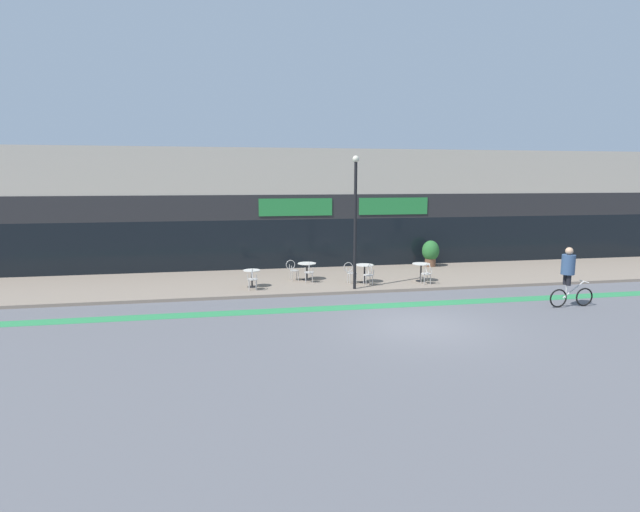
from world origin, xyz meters
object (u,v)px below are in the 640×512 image
object	(u,v)px
bistro_table_2	(365,270)
cafe_chair_2_near	(369,273)
cafe_chair_0_near	(252,278)
cafe_chair_1_side	(293,269)
bistro_table_3	(421,269)
lamp_post	(355,213)
cafe_chair_3_near	(427,272)
cafe_chair_1_near	(309,271)
planter_pot	(431,252)
cyclist_0	(569,272)
bistro_table_1	(307,268)
bistro_table_0	(252,275)
cafe_chair_2_side	(350,271)

from	to	relation	value
bistro_table_2	cafe_chair_2_near	world-z (taller)	cafe_chair_2_near
cafe_chair_0_near	cafe_chair_1_side	distance (m)	2.45
bistro_table_3	lamp_post	distance (m)	4.12
cafe_chair_2_near	cafe_chair_3_near	size ratio (longest dim) A/B	1.00
cafe_chair_2_near	cafe_chair_1_near	bearing A→B (deg)	60.75
cafe_chair_2_near	planter_pot	world-z (taller)	planter_pot
cafe_chair_3_near	cyclist_0	size ratio (longest dim) A/B	0.42
cafe_chair_2_near	lamp_post	bearing A→B (deg)	117.09
cafe_chair_1_near	lamp_post	world-z (taller)	lamp_post
bistro_table_1	planter_pot	size ratio (longest dim) A/B	0.61
bistro_table_2	cafe_chair_2_near	xyz separation A→B (m)	(0.01, -0.63, -0.04)
bistro_table_0	cafe_chair_0_near	xyz separation A→B (m)	(-0.01, -0.62, 0.01)
bistro_table_3	planter_pot	world-z (taller)	planter_pot
cafe_chair_2_side	lamp_post	world-z (taller)	lamp_post
bistro_table_0	cyclist_0	distance (m)	11.82
cafe_chair_1_side	cafe_chair_2_side	size ratio (longest dim) A/B	1.00
bistro_table_0	cafe_chair_1_near	xyz separation A→B (m)	(2.42, 0.41, 0.01)
bistro_table_2	bistro_table_3	distance (m)	2.46
cafe_chair_0_near	cafe_chair_3_near	bearing A→B (deg)	-83.59
bistro_table_3	cafe_chair_2_near	size ratio (longest dim) A/B	0.86
cafe_chair_1_side	bistro_table_1	bearing A→B (deg)	-6.94
bistro_table_1	cafe_chair_1_near	world-z (taller)	cafe_chair_1_near
bistro_table_3	cafe_chair_3_near	world-z (taller)	cafe_chair_3_near
cyclist_0	bistro_table_0	bearing A→B (deg)	155.84
bistro_table_2	cafe_chair_2_side	distance (m)	0.63
cafe_chair_1_near	cafe_chair_2_side	distance (m)	1.74
bistro_table_1	bistro_table_3	distance (m)	4.91
cyclist_0	cafe_chair_1_near	bearing A→B (deg)	147.91
bistro_table_2	cafe_chair_1_side	distance (m)	3.10
cafe_chair_3_near	planter_pot	distance (m)	4.45
bistro_table_1	lamp_post	world-z (taller)	lamp_post
bistro_table_1	bistro_table_2	size ratio (longest dim) A/B	1.03
cafe_chair_1_side	lamp_post	distance (m)	3.95
bistro_table_0	lamp_post	distance (m)	4.87
bistro_table_1	cafe_chair_3_near	size ratio (longest dim) A/B	0.88
cafe_chair_0_near	cyclist_0	bearing A→B (deg)	-103.43
bistro_table_0	planter_pot	bearing A→B (deg)	19.62
cafe_chair_1_side	cafe_chair_2_near	xyz separation A→B (m)	(2.94, -1.64, 0.00)
cafe_chair_2_side	lamp_post	size ratio (longest dim) A/B	0.17
cafe_chair_1_near	cafe_chair_1_side	distance (m)	0.87
cafe_chair_3_near	lamp_post	world-z (taller)	lamp_post
bistro_table_1	cafe_chair_0_near	bearing A→B (deg)	-145.84
bistro_table_2	planter_pot	xyz separation A→B (m)	(4.34, 3.23, 0.16)
bistro_table_1	cafe_chair_1_near	size ratio (longest dim) A/B	0.88
bistro_table_2	cafe_chair_2_near	distance (m)	0.63
bistro_table_3	cafe_chair_1_near	bearing A→B (deg)	173.05
cafe_chair_1_side	cafe_chair_3_near	size ratio (longest dim) A/B	1.00
bistro_table_1	cafe_chair_3_near	world-z (taller)	cafe_chair_3_near
cafe_chair_0_near	lamp_post	distance (m)	4.77
planter_pot	bistro_table_1	bearing A→B (deg)	-161.65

